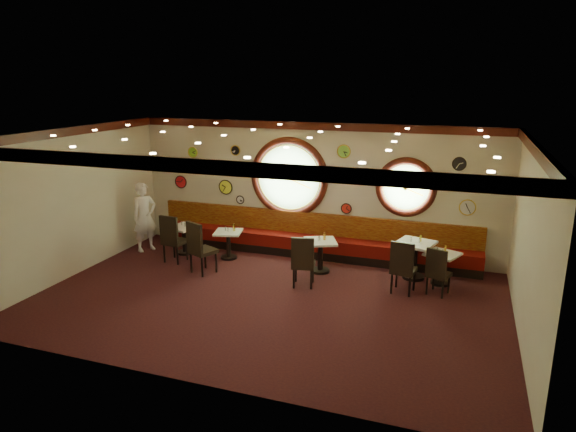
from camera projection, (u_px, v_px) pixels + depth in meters
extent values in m
cube|color=black|center=(268.00, 299.00, 10.03)|extent=(9.00, 6.00, 0.00)
cube|color=gold|center=(266.00, 135.00, 9.20)|extent=(9.00, 6.00, 0.02)
cube|color=beige|center=(313.00, 189.00, 12.35)|extent=(9.00, 0.02, 3.20)
cube|color=beige|center=(185.00, 277.00, 6.88)|extent=(9.00, 0.02, 3.20)
cube|color=beige|center=(73.00, 202.00, 11.05)|extent=(0.02, 6.00, 3.20)
cube|color=beige|center=(529.00, 246.00, 8.18)|extent=(0.02, 6.00, 3.20)
cube|color=#3C110A|center=(313.00, 126.00, 11.91)|extent=(9.00, 0.10, 0.18)
cube|color=#3C110A|center=(181.00, 165.00, 6.53)|extent=(9.00, 0.10, 0.18)
cube|color=#3C110A|center=(67.00, 132.00, 10.64)|extent=(0.10, 6.00, 0.18)
cube|color=#3C110A|center=(538.00, 151.00, 7.81)|extent=(0.10, 6.00, 0.18)
cube|color=black|center=(309.00, 252.00, 12.49)|extent=(8.00, 0.55, 0.20)
cube|color=#570A07|center=(309.00, 242.00, 12.42)|extent=(8.00, 0.55, 0.30)
cube|color=#631107|center=(312.00, 224.00, 12.52)|extent=(8.00, 0.10, 0.55)
cylinder|color=#7DB76D|center=(289.00, 177.00, 12.47)|extent=(1.66, 0.02, 1.66)
torus|color=#3C110A|center=(289.00, 178.00, 12.46)|extent=(1.98, 0.18, 1.98)
torus|color=gold|center=(289.00, 178.00, 12.43)|extent=(1.61, 0.03, 1.61)
cylinder|color=#7DB76D|center=(406.00, 187.00, 11.59)|extent=(1.10, 0.02, 1.10)
torus|color=#3C110A|center=(406.00, 187.00, 11.58)|extent=(1.38, 0.18, 1.38)
torus|color=gold|center=(406.00, 188.00, 11.55)|extent=(1.09, 0.03, 1.09)
cylinder|color=red|center=(181.00, 182.00, 13.47)|extent=(0.32, 0.03, 0.32)
cylinder|color=black|center=(236.00, 150.00, 12.73)|extent=(0.24, 0.03, 0.24)
cylinder|color=yellow|center=(226.00, 187.00, 13.07)|extent=(0.36, 0.03, 0.36)
cylinder|color=red|center=(346.00, 208.00, 12.15)|extent=(0.24, 0.03, 0.24)
cylinder|color=#87D32A|center=(193.00, 152.00, 13.14)|extent=(0.26, 0.03, 0.26)
cylinder|color=#E1BE4B|center=(369.00, 179.00, 11.79)|extent=(0.22, 0.03, 0.22)
cylinder|color=silver|center=(468.00, 207.00, 11.22)|extent=(0.34, 0.03, 0.34)
cylinder|color=black|center=(459.00, 164.00, 11.06)|extent=(0.28, 0.03, 0.28)
cylinder|color=silver|center=(240.00, 200.00, 13.02)|extent=(0.20, 0.03, 0.20)
cylinder|color=#77B939|center=(344.00, 151.00, 11.83)|extent=(0.30, 0.03, 0.30)
cylinder|color=black|center=(185.00, 252.00, 12.66)|extent=(0.40, 0.40, 0.05)
cylinder|color=black|center=(184.00, 240.00, 12.58)|extent=(0.11, 0.11, 0.63)
cube|color=white|center=(184.00, 227.00, 12.50)|extent=(0.77, 0.77, 0.05)
cylinder|color=black|center=(229.00, 257.00, 12.31)|extent=(0.39, 0.39, 0.05)
cylinder|color=black|center=(229.00, 245.00, 12.23)|extent=(0.11, 0.11, 0.62)
cube|color=white|center=(228.00, 232.00, 12.15)|extent=(0.75, 0.75, 0.04)
cylinder|color=black|center=(320.00, 271.00, 11.46)|extent=(0.42, 0.42, 0.06)
cylinder|color=black|center=(320.00, 256.00, 11.37)|extent=(0.11, 0.11, 0.67)
cube|color=white|center=(321.00, 241.00, 11.28)|extent=(0.88, 0.88, 0.05)
cylinder|color=black|center=(413.00, 277.00, 11.10)|extent=(0.47, 0.47, 0.06)
cylinder|color=black|center=(414.00, 260.00, 11.00)|extent=(0.13, 0.13, 0.74)
cube|color=white|center=(415.00, 243.00, 10.90)|extent=(0.92, 0.92, 0.05)
cylinder|color=black|center=(440.00, 283.00, 10.78)|extent=(0.39, 0.39, 0.05)
cylinder|color=black|center=(441.00, 269.00, 10.70)|extent=(0.11, 0.11, 0.62)
cube|color=white|center=(443.00, 254.00, 10.62)|extent=(0.81, 0.81, 0.04)
cube|color=black|center=(175.00, 242.00, 12.02)|extent=(0.52, 0.52, 0.08)
cube|color=black|center=(169.00, 229.00, 11.74)|extent=(0.48, 0.11, 0.63)
cube|color=black|center=(203.00, 251.00, 11.31)|extent=(0.66, 0.66, 0.09)
cube|color=black|center=(194.00, 237.00, 11.06)|extent=(0.48, 0.26, 0.65)
cube|color=black|center=(304.00, 265.00, 10.60)|extent=(0.54, 0.54, 0.08)
cube|color=black|center=(303.00, 252.00, 10.32)|extent=(0.46, 0.15, 0.60)
cube|color=black|center=(404.00, 270.00, 10.27)|extent=(0.52, 0.52, 0.08)
cube|color=black|center=(402.00, 257.00, 10.00)|extent=(0.47, 0.12, 0.60)
cube|color=black|center=(439.00, 275.00, 10.19)|extent=(0.52, 0.52, 0.07)
cube|color=black|center=(436.00, 263.00, 9.97)|extent=(0.41, 0.18, 0.54)
cylinder|color=#BDBDC1|center=(182.00, 223.00, 12.59)|extent=(0.03, 0.03, 0.09)
cylinder|color=#BBBBC0|center=(226.00, 229.00, 12.17)|extent=(0.04, 0.04, 0.10)
cylinder|color=silver|center=(320.00, 238.00, 11.28)|extent=(0.04, 0.04, 0.10)
cylinder|color=#BBBCC0|center=(411.00, 239.00, 10.92)|extent=(0.03, 0.03, 0.09)
cylinder|color=#B9B9BD|center=(185.00, 225.00, 12.47)|extent=(0.03, 0.03, 0.09)
cylinder|color=silver|center=(228.00, 229.00, 12.13)|extent=(0.03, 0.03, 0.09)
cylinder|color=silver|center=(319.00, 239.00, 11.23)|extent=(0.04, 0.04, 0.10)
cylinder|color=silver|center=(419.00, 240.00, 10.86)|extent=(0.03, 0.03, 0.09)
cylinder|color=gold|center=(190.00, 223.00, 12.52)|extent=(0.04, 0.04, 0.14)
cylinder|color=yellow|center=(234.00, 227.00, 12.16)|extent=(0.06, 0.06, 0.18)
cylinder|color=gold|center=(324.00, 236.00, 11.30)|extent=(0.05, 0.05, 0.17)
cylinder|color=yellow|center=(421.00, 238.00, 10.92)|extent=(0.05, 0.05, 0.15)
cylinder|color=silver|center=(438.00, 250.00, 10.63)|extent=(0.04, 0.04, 0.11)
cylinder|color=silver|center=(443.00, 251.00, 10.61)|extent=(0.03, 0.03, 0.09)
cylinder|color=gold|center=(445.00, 248.00, 10.69)|extent=(0.04, 0.04, 0.14)
imported|color=white|center=(145.00, 217.00, 12.70)|extent=(0.66, 0.75, 1.72)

